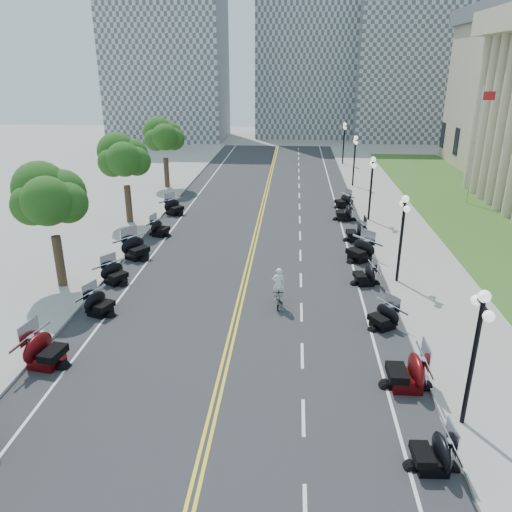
{
  "coord_description": "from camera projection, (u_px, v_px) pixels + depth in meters",
  "views": [
    {
      "loc": [
        2.63,
        -22.39,
        11.56
      ],
      "look_at": [
        0.73,
        2.47,
        2.0
      ],
      "focal_mm": 35.0,
      "sensor_mm": 36.0,
      "label": 1
    }
  ],
  "objects": [
    {
      "name": "motorcycle_n_8",
      "position": [
        356.0,
        231.0,
        34.8
      ],
      "size": [
        2.16,
        2.16,
        1.42
      ],
      "primitive_type": null,
      "rotation": [
        0.0,
        0.0,
        -1.5
      ],
      "color": "black",
      "rests_on": "road"
    },
    {
      "name": "street_lamp_1",
      "position": [
        473.0,
        360.0,
        16.18
      ],
      "size": [
        0.5,
        1.2,
        4.9
      ],
      "primitive_type": null,
      "color": "black",
      "rests_on": "sidewalk_north"
    },
    {
      "name": "lane_dash_11",
      "position": [
        299.0,
        206.0,
        43.56
      ],
      "size": [
        0.12,
        2.0,
        0.0
      ],
      "primitive_type": "cube",
      "color": "white",
      "rests_on": "road"
    },
    {
      "name": "lane_dash_8",
      "position": [
        300.0,
        255.0,
        32.38
      ],
      "size": [
        0.12,
        2.0,
        0.0
      ],
      "primitive_type": "cube",
      "color": "white",
      "rests_on": "road"
    },
    {
      "name": "lane_dash_4",
      "position": [
        303.0,
        417.0,
        17.49
      ],
      "size": [
        0.12,
        2.0,
        0.0
      ],
      "primitive_type": "cube",
      "color": "white",
      "rests_on": "road"
    },
    {
      "name": "road",
      "position": [
        254.0,
        244.0,
        34.48
      ],
      "size": [
        16.0,
        90.0,
        0.01
      ],
      "primitive_type": "cube",
      "color": "#333335",
      "rests_on": "ground"
    },
    {
      "name": "street_lamp_2",
      "position": [
        401.0,
        240.0,
        27.35
      ],
      "size": [
        0.5,
        1.2,
        4.9
      ],
      "primitive_type": null,
      "color": "black",
      "rests_on": "sidewalk_north"
    },
    {
      "name": "lane_dash_18",
      "position": [
        299.0,
        154.0,
        69.62
      ],
      "size": [
        0.12,
        2.0,
        0.0
      ],
      "primitive_type": "cube",
      "color": "white",
      "rests_on": "road"
    },
    {
      "name": "ground",
      "position": [
        238.0,
        310.0,
        25.17
      ],
      "size": [
        160.0,
        160.0,
        0.0
      ],
      "primitive_type": "plane",
      "color": "gray"
    },
    {
      "name": "tree_4",
      "position": [
        164.0,
        140.0,
        48.39
      ],
      "size": [
        4.8,
        4.8,
        9.2
      ],
      "primitive_type": null,
      "color": "#235619",
      "rests_on": "sidewalk_south"
    },
    {
      "name": "lane_dash_17",
      "position": [
        299.0,
        159.0,
        65.9
      ],
      "size": [
        0.12,
        2.0,
        0.0
      ],
      "primitive_type": "cube",
      "color": "white",
      "rests_on": "road"
    },
    {
      "name": "centerline_yellow_a",
      "position": [
        252.0,
        244.0,
        34.48
      ],
      "size": [
        0.12,
        90.0,
        0.0
      ],
      "primitive_type": "cube",
      "color": "yellow",
      "rests_on": "road"
    },
    {
      "name": "cyclist_rider",
      "position": [
        279.0,
        272.0,
        24.83
      ],
      "size": [
        0.65,
        0.43,
        1.78
      ],
      "primitive_type": "imported",
      "rotation": [
        0.0,
        0.0,
        3.14
      ],
      "color": "white",
      "rests_on": "bicycle"
    },
    {
      "name": "sidewalk_north",
      "position": [
        408.0,
        247.0,
        33.7
      ],
      "size": [
        5.0,
        90.0,
        0.15
      ],
      "primitive_type": "cube",
      "color": "#9E9991",
      "rests_on": "ground"
    },
    {
      "name": "lane_dash_10",
      "position": [
        300.0,
        220.0,
        39.83
      ],
      "size": [
        0.12,
        2.0,
        0.0
      ],
      "primitive_type": "cube",
      "color": "white",
      "rests_on": "road"
    },
    {
      "name": "motorcycle_s_7",
      "position": [
        136.0,
        247.0,
        31.66
      ],
      "size": [
        3.08,
        3.08,
        1.54
      ],
      "primitive_type": null,
      "rotation": [
        0.0,
        0.0,
        0.94
      ],
      "color": "black",
      "rests_on": "road"
    },
    {
      "name": "centerline_yellow_b",
      "position": [
        256.0,
        244.0,
        34.47
      ],
      "size": [
        0.12,
        90.0,
        0.0
      ],
      "primitive_type": "cube",
      "color": "yellow",
      "rests_on": "road"
    },
    {
      "name": "lane_dash_13",
      "position": [
        299.0,
        186.0,
        51.0
      ],
      "size": [
        0.12,
        2.0,
        0.0
      ],
      "primitive_type": "cube",
      "color": "white",
      "rests_on": "road"
    },
    {
      "name": "motorcycle_s_5",
      "position": [
        99.0,
        302.0,
        24.51
      ],
      "size": [
        2.39,
        2.39,
        1.3
      ],
      "primitive_type": null,
      "rotation": [
        0.0,
        0.0,
        1.22
      ],
      "color": "black",
      "rests_on": "road"
    },
    {
      "name": "motorcycle_n_5",
      "position": [
        383.0,
        316.0,
        23.27
      ],
      "size": [
        2.49,
        2.49,
        1.26
      ],
      "primitive_type": null,
      "rotation": [
        0.0,
        0.0,
        -0.98
      ],
      "color": "black",
      "rests_on": "road"
    },
    {
      "name": "distant_block_c",
      "position": [
        417.0,
        69.0,
        80.17
      ],
      "size": [
        20.0,
        14.0,
        22.0
      ],
      "primitive_type": "cube",
      "color": "gray",
      "rests_on": "ground"
    },
    {
      "name": "flagpole",
      "position": [
        475.0,
        147.0,
        42.58
      ],
      "size": [
        1.1,
        0.2,
        10.0
      ],
      "primitive_type": null,
      "color": "silver",
      "rests_on": "ground"
    },
    {
      "name": "lane_dash_15",
      "position": [
        299.0,
        170.0,
        58.45
      ],
      "size": [
        0.12,
        2.0,
        0.0
      ],
      "primitive_type": "cube",
      "color": "white",
      "rests_on": "road"
    },
    {
      "name": "motorcycle_s_9",
      "position": [
        174.0,
        206.0,
        41.04
      ],
      "size": [
        2.8,
        2.8,
        1.4
      ],
      "primitive_type": null,
      "rotation": [
        0.0,
        0.0,
        0.92
      ],
      "color": "black",
      "rests_on": "road"
    },
    {
      "name": "street_lamp_5",
      "position": [
        344.0,
        144.0,
        60.86
      ],
      "size": [
        0.5,
        1.2,
        4.9
      ],
      "primitive_type": null,
      "color": "black",
      "rests_on": "sidewalk_north"
    },
    {
      "name": "street_lamp_4",
      "position": [
        354.0,
        161.0,
        49.69
      ],
      "size": [
        0.5,
        1.2,
        4.9
      ],
      "primitive_type": null,
      "color": "black",
      "rests_on": "sidewalk_north"
    },
    {
      "name": "distant_block_b",
      "position": [
        306.0,
        43.0,
        82.82
      ],
      "size": [
        16.0,
        12.0,
        30.0
      ],
      "primitive_type": "cube",
      "color": "gray",
      "rests_on": "ground"
    },
    {
      "name": "lane_dash_9",
      "position": [
        300.0,
        236.0,
        36.11
      ],
      "size": [
        0.12,
        2.0,
        0.0
      ],
      "primitive_type": "cube",
      "color": "white",
      "rests_on": "road"
    },
    {
      "name": "motorcycle_n_6",
      "position": [
        365.0,
        274.0,
        27.92
      ],
      "size": [
        2.11,
        2.11,
        1.28
      ],
      "primitive_type": null,
      "rotation": [
        0.0,
        0.0,
        -1.4
      ],
      "color": "black",
      "rests_on": "road"
    },
    {
      "name": "motorcycle_n_10",
      "position": [
        343.0,
        200.0,
        43.06
      ],
      "size": [
        2.48,
        2.48,
        1.28
      ],
      "primitive_type": null,
      "rotation": [
        0.0,
        0.0,
        -1.08
      ],
      "color": "black",
      "rests_on": "road"
    },
    {
      "name": "edge_line_south",
      "position": [
        163.0,
        241.0,
        34.93
      ],
      "size": [
        0.12,
        90.0,
        0.0
      ],
      "primitive_type": "cube",
      "color": "white",
      "rests_on": "road"
    },
    {
      "name": "lane_dash_14",
      "position": [
        299.0,
        178.0,
        54.73
      ],
      "size": [
        0.12,
        2.0,
        0.0
      ],
      "primitive_type": "cube",
      "color": "white",
      "rests_on": "road"
    },
    {
      "name": "motorcycle_n_7",
      "position": [
        360.0,
        249.0,
        31.27
      ],
      "size": [
        3.09,
        3.09,
        1.54
      ],
      "primitive_type": null,
      "rotation": [
        0.0,
        0.0,
        -0.9
      ],
      "color": "black",
      "rests_on": "road"
    },
    {
      "name": "motorcycle_n_3",
      "position": [
        432.0,
        451.0,
        15.08
      ],
      "size": [
        1.91,
        1.91,
        1.27
      ],
      "primitive_type": null,
      "rotation": [
        0.0,
        0.0,
        -1.52
      ],
      "color": "black",
      "rests_on": "road"
    },
    {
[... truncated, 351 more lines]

